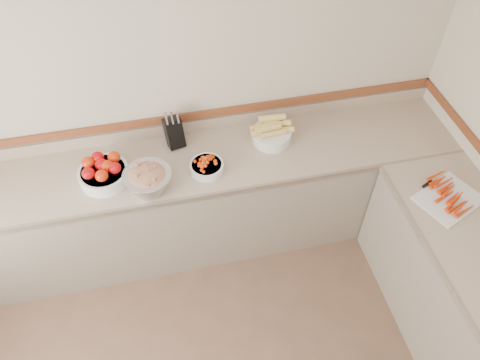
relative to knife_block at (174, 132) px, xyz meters
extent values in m
plane|color=#C1B59F|center=(0.01, 0.12, 0.28)|extent=(4.00, 0.00, 4.00)
cube|color=tan|center=(0.01, -0.21, -0.14)|extent=(4.00, 0.65, 0.04)
cube|color=gray|center=(0.01, -0.21, -0.59)|extent=(4.00, 0.63, 0.86)
cube|color=#7D6954|center=(0.01, -0.52, -0.14)|extent=(4.00, 0.02, 0.04)
cube|color=tan|center=(0.01, 0.11, -0.07)|extent=(4.00, 0.02, 0.10)
cube|color=brown|center=(0.01, 0.11, 0.03)|extent=(4.00, 0.02, 0.06)
cube|color=black|center=(1.39, -1.63, -0.22)|extent=(0.02, 0.58, 0.06)
cylinder|color=silver|center=(1.39, -1.63, -0.30)|extent=(0.02, 0.50, 0.02)
cube|color=black|center=(0.00, 0.00, -0.01)|extent=(0.15, 0.17, 0.24)
cylinder|color=silver|center=(-0.04, -0.03, 0.13)|extent=(0.02, 0.03, 0.06)
cylinder|color=silver|center=(0.00, -0.03, 0.13)|extent=(0.02, 0.03, 0.06)
cylinder|color=silver|center=(0.04, -0.03, 0.13)|extent=(0.02, 0.03, 0.06)
cylinder|color=silver|center=(-0.04, 0.00, 0.13)|extent=(0.02, 0.03, 0.06)
cylinder|color=silver|center=(0.00, 0.00, 0.13)|extent=(0.02, 0.03, 0.06)
cylinder|color=silver|center=(0.04, 0.00, 0.13)|extent=(0.02, 0.03, 0.06)
cylinder|color=silver|center=(-0.04, 0.02, 0.13)|extent=(0.02, 0.03, 0.06)
cylinder|color=silver|center=(0.00, 0.02, 0.13)|extent=(0.02, 0.03, 0.06)
cylinder|color=silver|center=(0.04, 0.02, 0.13)|extent=(0.02, 0.03, 0.06)
cylinder|color=silver|center=(-0.51, -0.24, -0.07)|extent=(0.34, 0.34, 0.09)
torus|color=silver|center=(-0.51, -0.24, -0.03)|extent=(0.34, 0.34, 0.01)
cylinder|color=white|center=(-0.51, -0.24, -0.03)|extent=(0.30, 0.30, 0.01)
ellipsoid|color=#B5070A|center=(-0.59, -0.28, 0.01)|extent=(0.09, 0.09, 0.08)
ellipsoid|color=red|center=(-0.51, -0.32, 0.01)|extent=(0.09, 0.09, 0.08)
ellipsoid|color=#B5070A|center=(-0.43, -0.27, 0.01)|extent=(0.09, 0.09, 0.08)
ellipsoid|color=red|center=(-0.59, -0.18, 0.01)|extent=(0.09, 0.09, 0.08)
ellipsoid|color=#B5070A|center=(-0.51, -0.22, 0.01)|extent=(0.09, 0.09, 0.08)
ellipsoid|color=red|center=(-0.43, -0.17, 0.01)|extent=(0.09, 0.09, 0.08)
ellipsoid|color=#B5070A|center=(-0.53, -0.15, 0.01)|extent=(0.09, 0.09, 0.08)
ellipsoid|color=red|center=(-0.47, -0.25, 0.01)|extent=(0.09, 0.09, 0.08)
cylinder|color=silver|center=(0.18, -0.31, -0.09)|extent=(0.23, 0.23, 0.06)
torus|color=silver|center=(0.18, -0.31, -0.06)|extent=(0.24, 0.24, 0.01)
cylinder|color=white|center=(0.18, -0.31, -0.06)|extent=(0.20, 0.20, 0.01)
sphere|color=red|center=(0.16, -0.27, -0.02)|extent=(0.03, 0.03, 0.03)
sphere|color=red|center=(0.17, -0.30, -0.01)|extent=(0.03, 0.03, 0.03)
sphere|color=red|center=(0.20, -0.33, -0.02)|extent=(0.03, 0.03, 0.03)
sphere|color=red|center=(0.18, -0.29, -0.01)|extent=(0.03, 0.03, 0.03)
sphere|color=red|center=(0.16, -0.31, -0.01)|extent=(0.03, 0.03, 0.03)
sphere|color=red|center=(0.18, -0.26, -0.02)|extent=(0.03, 0.03, 0.03)
sphere|color=red|center=(0.13, -0.31, -0.03)|extent=(0.03, 0.03, 0.03)
sphere|color=red|center=(0.18, -0.28, -0.01)|extent=(0.03, 0.03, 0.03)
sphere|color=red|center=(0.19, -0.28, -0.02)|extent=(0.03, 0.03, 0.03)
sphere|color=red|center=(0.09, -0.31, -0.04)|extent=(0.03, 0.03, 0.03)
sphere|color=red|center=(0.15, -0.36, -0.03)|extent=(0.03, 0.03, 0.03)
sphere|color=red|center=(0.15, -0.30, -0.02)|extent=(0.03, 0.03, 0.03)
sphere|color=red|center=(0.14, -0.29, -0.02)|extent=(0.03, 0.03, 0.03)
sphere|color=red|center=(0.18, -0.30, -0.02)|extent=(0.03, 0.03, 0.03)
sphere|color=red|center=(0.18, -0.30, -0.01)|extent=(0.03, 0.03, 0.03)
sphere|color=red|center=(0.18, -0.31, 0.00)|extent=(0.03, 0.03, 0.03)
sphere|color=red|center=(0.21, -0.30, -0.02)|extent=(0.03, 0.03, 0.03)
sphere|color=red|center=(0.21, -0.26, -0.03)|extent=(0.03, 0.03, 0.03)
sphere|color=red|center=(0.20, -0.38, -0.04)|extent=(0.03, 0.03, 0.03)
sphere|color=red|center=(0.14, -0.33, -0.02)|extent=(0.03, 0.03, 0.03)
sphere|color=red|center=(0.18, -0.30, 0.00)|extent=(0.03, 0.03, 0.03)
sphere|color=red|center=(0.21, -0.31, -0.02)|extent=(0.03, 0.03, 0.03)
sphere|color=red|center=(0.20, -0.32, -0.02)|extent=(0.03, 0.03, 0.03)
sphere|color=red|center=(0.15, -0.29, -0.02)|extent=(0.03, 0.03, 0.03)
sphere|color=red|center=(0.16, -0.35, -0.02)|extent=(0.03, 0.03, 0.03)
sphere|color=red|center=(0.17, -0.30, -0.01)|extent=(0.03, 0.03, 0.03)
sphere|color=red|center=(0.19, -0.31, -0.01)|extent=(0.03, 0.03, 0.03)
sphere|color=red|center=(0.18, -0.30, 0.00)|extent=(0.03, 0.03, 0.03)
sphere|color=red|center=(0.16, -0.30, -0.01)|extent=(0.03, 0.03, 0.03)
sphere|color=red|center=(0.16, -0.26, -0.02)|extent=(0.03, 0.03, 0.03)
sphere|color=red|center=(0.20, -0.32, -0.01)|extent=(0.03, 0.03, 0.03)
sphere|color=red|center=(0.16, -0.31, -0.01)|extent=(0.03, 0.03, 0.03)
sphere|color=red|center=(0.24, -0.34, -0.03)|extent=(0.03, 0.03, 0.03)
sphere|color=red|center=(0.12, -0.37, -0.04)|extent=(0.03, 0.03, 0.03)
sphere|color=red|center=(0.18, -0.31, -0.01)|extent=(0.03, 0.03, 0.03)
sphere|color=red|center=(0.13, -0.34, -0.03)|extent=(0.03, 0.03, 0.03)
cylinder|color=silver|center=(0.69, -0.11, -0.07)|extent=(0.29, 0.29, 0.09)
torus|color=silver|center=(0.69, -0.11, -0.04)|extent=(0.29, 0.29, 0.01)
cylinder|color=#D9B25A|center=(0.63, -0.13, -0.01)|extent=(0.19, 0.05, 0.04)
cylinder|color=#D9B25A|center=(0.69, -0.16, -0.01)|extent=(0.19, 0.06, 0.04)
cylinder|color=#D9B25A|center=(0.75, -0.13, -0.01)|extent=(0.20, 0.08, 0.04)
cylinder|color=#D9B25A|center=(0.64, -0.07, -0.01)|extent=(0.19, 0.05, 0.04)
cylinder|color=#D9B25A|center=(0.72, -0.06, -0.01)|extent=(0.20, 0.09, 0.04)
cylinder|color=#D9B25A|center=(0.67, -0.11, 0.03)|extent=(0.19, 0.05, 0.04)
cylinder|color=#D9B25A|center=(0.73, -0.10, 0.03)|extent=(0.20, 0.08, 0.04)
cylinder|color=#D9B25A|center=(0.69, -0.08, 0.07)|extent=(0.19, 0.06, 0.04)
cylinder|color=#D9B25A|center=(0.65, -0.14, 0.03)|extent=(0.19, 0.07, 0.04)
cylinder|color=#B2B2BA|center=(-0.22, -0.40, -0.04)|extent=(0.32, 0.32, 0.15)
torus|color=#B2B2BA|center=(-0.22, -0.40, 0.03)|extent=(0.32, 0.32, 0.01)
ellipsoid|color=#A91346|center=(-0.22, -0.40, 0.01)|extent=(0.26, 0.26, 0.08)
cube|color=#A91346|center=(-0.23, -0.50, 0.04)|extent=(0.03, 0.03, 0.02)
cube|color=#92AE54|center=(-0.21, -0.37, 0.04)|extent=(0.03, 0.03, 0.02)
cube|color=#A91346|center=(-0.21, -0.39, 0.05)|extent=(0.02, 0.02, 0.02)
cube|color=#92AE54|center=(-0.28, -0.41, 0.06)|extent=(0.03, 0.03, 0.02)
cube|color=#A91346|center=(-0.21, -0.45, 0.04)|extent=(0.03, 0.03, 0.02)
cube|color=#92AE54|center=(-0.27, -0.32, 0.06)|extent=(0.03, 0.03, 0.02)
cube|color=#A91346|center=(-0.17, -0.36, 0.05)|extent=(0.03, 0.03, 0.02)
cube|color=#92AE54|center=(-0.18, -0.47, 0.06)|extent=(0.03, 0.03, 0.02)
cube|color=#A91346|center=(-0.28, -0.31, 0.04)|extent=(0.03, 0.03, 0.02)
cube|color=#92AE54|center=(-0.22, -0.49, 0.04)|extent=(0.03, 0.03, 0.02)
cube|color=#A91346|center=(-0.18, -0.31, 0.04)|extent=(0.03, 0.03, 0.02)
cube|color=#92AE54|center=(-0.20, -0.38, 0.04)|extent=(0.03, 0.03, 0.02)
cube|color=#A91346|center=(-0.19, -0.38, 0.05)|extent=(0.03, 0.03, 0.02)
cube|color=#92AE54|center=(-0.22, -0.34, 0.05)|extent=(0.03, 0.03, 0.02)
cube|color=silver|center=(1.67, -0.91, -0.11)|extent=(0.48, 0.44, 0.01)
cone|color=red|center=(1.67, -1.03, -0.09)|extent=(0.15, 0.08, 0.02)
cone|color=red|center=(1.67, -1.01, -0.07)|extent=(0.15, 0.08, 0.02)
cone|color=red|center=(1.67, -0.99, -0.09)|extent=(0.15, 0.08, 0.02)
cone|color=red|center=(1.67, -0.96, -0.09)|extent=(0.15, 0.08, 0.02)
cone|color=red|center=(1.67, -0.94, -0.07)|extent=(0.15, 0.08, 0.02)
cone|color=red|center=(1.67, -0.92, -0.09)|extent=(0.15, 0.08, 0.02)
cone|color=red|center=(1.67, -0.89, -0.09)|extent=(0.15, 0.08, 0.02)
cone|color=red|center=(1.67, -0.87, -0.07)|extent=(0.15, 0.08, 0.02)
cone|color=red|center=(1.67, -0.85, -0.09)|extent=(0.15, 0.08, 0.02)
cone|color=red|center=(1.67, -0.82, -0.09)|extent=(0.15, 0.08, 0.02)
cone|color=red|center=(1.67, -0.80, -0.07)|extent=(0.15, 0.08, 0.02)
cone|color=red|center=(1.67, -0.78, -0.09)|extent=(0.15, 0.08, 0.02)
cone|color=red|center=(1.67, -0.76, -0.09)|extent=(0.15, 0.08, 0.02)
cone|color=red|center=(1.67, -0.73, -0.07)|extent=(0.15, 0.08, 0.02)
cube|color=silver|center=(1.71, -0.77, -0.10)|extent=(0.16, 0.09, 0.00)
cube|color=black|center=(1.59, -0.77, -0.10)|extent=(0.09, 0.05, 0.02)
camera|label=1|loc=(-0.08, -2.50, 2.25)|focal=35.00mm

